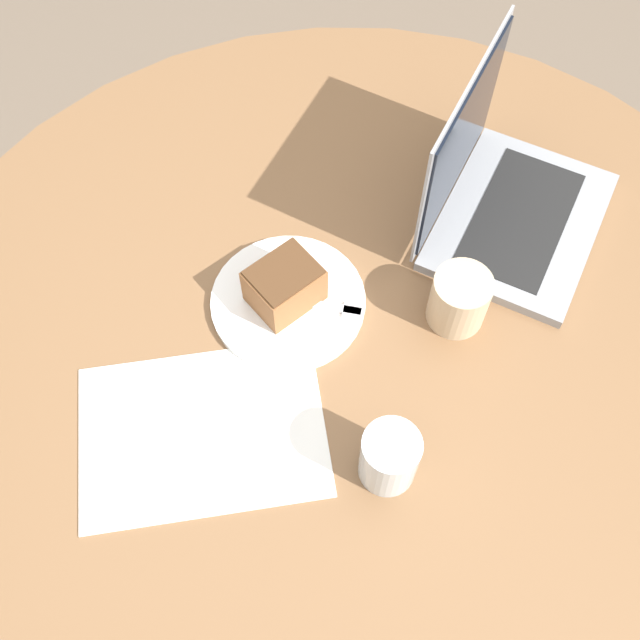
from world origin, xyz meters
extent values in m
plane|color=#6B5B4C|center=(0.00, 0.00, 0.00)|extent=(12.00, 12.00, 0.00)
cylinder|color=brown|center=(0.00, 0.00, 0.01)|extent=(0.52, 0.52, 0.02)
cylinder|color=brown|center=(0.00, 0.00, 0.38)|extent=(0.11, 0.11, 0.72)
cylinder|color=brown|center=(0.00, 0.00, 0.76)|extent=(1.39, 1.39, 0.03)
cube|color=white|center=(0.20, 0.12, 0.78)|extent=(0.38, 0.31, 0.00)
cylinder|color=white|center=(0.11, -0.09, 0.78)|extent=(0.23, 0.23, 0.01)
cube|color=brown|center=(0.11, -0.09, 0.82)|extent=(0.12, 0.12, 0.07)
cube|color=#4D311C|center=(0.11, -0.09, 0.86)|extent=(0.12, 0.12, 0.00)
cube|color=silver|center=(0.09, -0.08, 0.79)|extent=(0.17, 0.03, 0.00)
cube|color=silver|center=(0.01, -0.08, 0.79)|extent=(0.03, 0.03, 0.00)
cylinder|color=#C6AD89|center=(-0.13, -0.10, 0.82)|extent=(0.08, 0.08, 0.09)
cylinder|color=silver|center=(-0.05, 0.15, 0.82)|extent=(0.07, 0.07, 0.10)
cube|color=gray|center=(-0.23, -0.27, 0.78)|extent=(0.32, 0.36, 0.02)
cube|color=black|center=(-0.23, -0.27, 0.79)|extent=(0.21, 0.28, 0.00)
cube|color=gray|center=(-0.12, -0.31, 0.91)|extent=(0.11, 0.28, 0.24)
cube|color=black|center=(-0.12, -0.31, 0.91)|extent=(0.10, 0.27, 0.22)
camera|label=1|loc=(0.00, 0.46, 1.72)|focal=42.00mm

